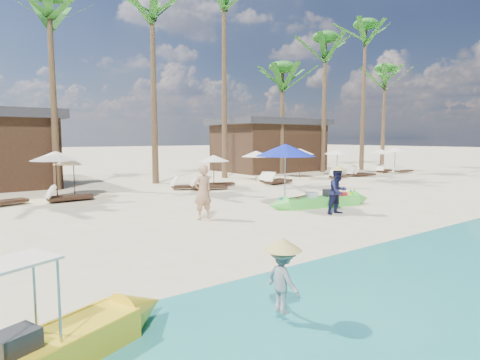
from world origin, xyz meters
TOP-DOWN VIEW (x-y plane):
  - ground at (0.00, 0.00)m, footprint 240.00×240.00m
  - wet_sand_strip at (0.00, -5.00)m, footprint 240.00×4.50m
  - green_canoe at (4.05, 2.34)m, footprint 5.26×1.50m
  - tourist at (-1.10, 2.95)m, footprint 0.69×0.46m
  - vendor_green at (3.36, 0.91)m, footprint 0.83×0.66m
  - vendor_yellow at (-4.08, -4.37)m, footprint 0.38×0.65m
  - blue_umbrella at (2.54, 2.85)m, footprint 2.35×2.35m
  - resort_parasol_4 at (-4.16, 10.39)m, footprint 2.12×2.12m
  - lounger_4_right at (-3.93, 9.66)m, footprint 1.91×0.66m
  - resort_parasol_5 at (-3.20, 11.34)m, footprint 1.81×1.81m
  - lounger_5_left at (-3.82, 10.01)m, footprint 1.94×0.79m
  - resort_parasol_6 at (3.86, 10.10)m, footprint 1.77×1.77m
  - lounger_6_left at (2.28, 10.32)m, footprint 2.01×1.00m
  - lounger_6_right at (3.03, 9.49)m, footprint 2.06×1.22m
  - resort_parasol_7 at (7.69, 11.18)m, footprint 1.90×1.90m
  - lounger_7_left at (4.40, 10.51)m, footprint 1.80×1.06m
  - lounger_7_right at (8.03, 10.08)m, footprint 1.84×0.59m
  - resort_parasol_8 at (11.55, 11.23)m, footprint 1.97×1.97m
  - lounger_8_left at (7.81, 9.28)m, footprint 2.08×0.94m
  - resort_parasol_9 at (15.00, 10.88)m, footprint 1.90×1.90m
  - lounger_9_left at (13.53, 9.48)m, footprint 1.65×0.58m
  - lounger_9_right at (15.98, 9.37)m, footprint 1.85×1.04m
  - resort_parasol_10 at (19.33, 10.23)m, footprint 1.83×1.83m
  - lounger_10_left at (15.77, 9.74)m, footprint 1.87×0.59m
  - lounger_10_right at (19.90, 10.29)m, footprint 1.98×0.99m
  - resort_parasol_11 at (22.80, 11.23)m, footprint 1.91×1.91m
  - lounger_11_left at (21.21, 9.45)m, footprint 1.80×0.69m
  - palm_3 at (-3.36, 14.27)m, footprint 2.08×2.08m
  - palm_4 at (2.15, 14.01)m, footprint 2.08×2.08m
  - palm_5 at (7.45, 14.38)m, footprint 2.08×2.08m
  - palm_6 at (12.84, 14.52)m, footprint 2.08×2.08m
  - palm_7 at (16.57, 13.68)m, footprint 2.08×2.08m
  - palm_8 at (21.07, 13.33)m, footprint 2.08×2.08m
  - palm_9 at (26.21, 14.81)m, footprint 2.08×2.08m
  - pavilion_east at (14.00, 17.50)m, footprint 8.80×6.60m

SIDE VIEW (x-z plane):
  - ground at x=0.00m, z-range 0.00..0.00m
  - wet_sand_strip at x=0.00m, z-range 0.00..0.01m
  - lounger_9_left at x=13.53m, z-range -0.09..0.46m
  - lounger_7_left at x=4.40m, z-range -0.10..0.49m
  - lounger_11_left at x=21.21m, z-range -0.10..0.50m
  - lounger_9_right at x=15.98m, z-range -0.10..0.50m
  - lounger_7_right at x=8.03m, z-range -0.10..0.52m
  - lounger_10_left at x=15.77m, z-range -0.10..0.53m
  - lounger_5_left at x=-3.82m, z-range -0.11..0.53m
  - lounger_4_right at x=-3.93m, z-range -0.11..0.54m
  - lounger_10_right at x=19.90m, z-range -0.11..0.54m
  - lounger_6_left at x=2.28m, z-range -0.11..0.55m
  - lounger_6_right at x=3.03m, z-range -0.11..0.56m
  - lounger_8_left at x=7.81m, z-range -0.11..0.57m
  - green_canoe at x=4.05m, z-range -0.11..0.57m
  - vendor_yellow at x=-4.08m, z-range 0.18..1.18m
  - vendor_green at x=3.36m, z-range 0.00..1.67m
  - tourist at x=-1.10m, z-range 0.00..1.86m
  - resort_parasol_6 at x=3.86m, z-range 0.73..2.55m
  - resort_parasol_5 at x=-3.20m, z-range 0.75..2.62m
  - resort_parasol_10 at x=19.33m, z-range 0.76..2.64m
  - resort_parasol_7 at x=7.69m, z-range 0.78..2.74m
  - resort_parasol_9 at x=15.00m, z-range 0.79..2.74m
  - resort_parasol_11 at x=22.80m, z-range 0.79..2.76m
  - resort_parasol_8 at x=11.55m, z-range 0.82..2.85m
  - resort_parasol_4 at x=-4.16m, z-range 0.88..3.06m
  - pavilion_east at x=14.00m, z-range 0.05..4.35m
  - blue_umbrella at x=2.54m, z-range 1.02..3.55m
  - palm_6 at x=12.84m, z-range 2.79..11.31m
  - palm_9 at x=26.21m, z-range 3.14..12.97m
  - palm_3 at x=-3.36m, z-range 3.32..13.83m
  - palm_7 at x=16.57m, z-range 3.46..14.53m
  - palm_4 at x=2.15m, z-range 3.60..15.30m
  - palm_8 at x=21.07m, z-range 3.83..16.53m
  - palm_5 at x=7.45m, z-range 4.02..17.62m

